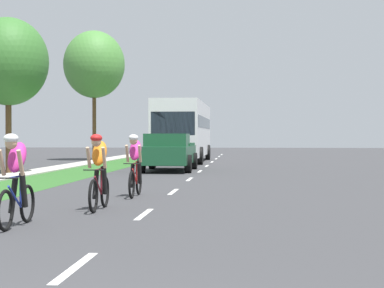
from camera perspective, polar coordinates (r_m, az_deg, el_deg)
name	(u,v)px	position (r m, az deg, el deg)	size (l,w,h in m)	color
ground_plane	(192,177)	(23.81, 0.01, -2.99)	(120.00, 120.00, 0.00)	#38383A
grass_verge	(60,176)	(24.74, -11.66, -2.85)	(2.51, 70.00, 0.01)	#2D6026
sidewalk_concrete	(12,176)	(25.35, -15.80, -2.78)	(1.30, 70.00, 0.10)	#B2ADA3
lane_markings_center	(200,171)	(27.79, 0.70, -2.45)	(0.12, 52.71, 0.01)	white
cyclist_lead	(16,179)	(11.19, -15.42, -3.04)	(0.42, 1.72, 1.58)	black
cyclist_trailing	(99,171)	(13.37, -8.31, -2.41)	(0.42, 1.72, 1.58)	black
cyclist_distant	(135,165)	(16.24, -5.10, -1.85)	(0.42, 1.72, 1.58)	black
pickup_dark_green	(169,152)	(28.05, -2.08, -0.73)	(2.22, 5.10, 1.64)	#194C2D
bus_white	(184,129)	(38.11, -0.73, 1.38)	(2.78, 11.60, 3.48)	silver
street_tree_near	(8,62)	(27.10, -16.07, 7.06)	(3.24, 3.24, 6.34)	brown
street_tree_far	(94,65)	(41.05, -8.72, 7.01)	(3.86, 3.86, 8.18)	brown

